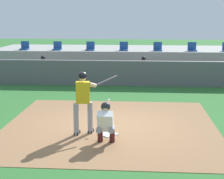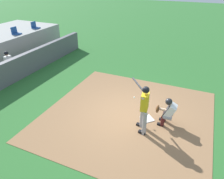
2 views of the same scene
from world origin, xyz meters
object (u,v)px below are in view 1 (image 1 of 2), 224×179
at_px(stadium_seat_4, 158,48).
at_px(dugout_player_1, 143,69).
at_px(home_plate, 108,134).
at_px(stadium_seat_3, 124,48).
at_px(stadium_seat_1, 57,48).
at_px(batter_at_plate, 84,99).
at_px(stadium_seat_5, 192,49).
at_px(dugout_player_0, 43,68).
at_px(catcher_crouched, 105,121).
at_px(stadium_seat_2, 90,48).
at_px(stadium_seat_0, 25,47).

bearing_deg(stadium_seat_4, dugout_player_1, -111.00).
xyz_separation_m(home_plate, stadium_seat_3, (0.00, 10.18, 1.51)).
xyz_separation_m(stadium_seat_1, stadium_seat_4, (5.57, 0.00, 0.00)).
distance_m(batter_at_plate, stadium_seat_5, 11.09).
bearing_deg(dugout_player_0, stadium_seat_4, 19.07).
xyz_separation_m(dugout_player_1, stadium_seat_5, (2.64, 2.03, 0.86)).
distance_m(catcher_crouched, stadium_seat_2, 11.08).
bearing_deg(stadium_seat_0, stadium_seat_5, 0.00).
height_order(batter_at_plate, stadium_seat_1, stadium_seat_1).
bearing_deg(stadium_seat_1, stadium_seat_2, 0.00).
relative_size(dugout_player_1, stadium_seat_5, 2.71).
relative_size(home_plate, stadium_seat_5, 0.92).
xyz_separation_m(home_plate, stadium_seat_5, (3.71, 10.18, 1.51)).
bearing_deg(dugout_player_0, catcher_crouched, -65.57).
relative_size(batter_at_plate, catcher_crouched, 1.10).
height_order(dugout_player_1, stadium_seat_1, stadium_seat_1).
xyz_separation_m(stadium_seat_0, stadium_seat_5, (9.29, 0.00, 0.00)).
relative_size(dugout_player_0, stadium_seat_5, 2.71).
bearing_deg(catcher_crouched, dugout_player_0, 114.43).
bearing_deg(batter_at_plate, dugout_player_1, 77.86).
relative_size(dugout_player_1, stadium_seat_1, 2.71).
bearing_deg(dugout_player_0, dugout_player_1, 0.00).
bearing_deg(catcher_crouched, stadium_seat_4, 80.29).
bearing_deg(stadium_seat_3, stadium_seat_0, 180.00).
relative_size(stadium_seat_0, stadium_seat_5, 1.00).
height_order(batter_at_plate, catcher_crouched, batter_at_plate).
distance_m(stadium_seat_0, stadium_seat_5, 9.29).
bearing_deg(stadium_seat_2, batter_at_plate, -83.38).
xyz_separation_m(batter_at_plate, stadium_seat_2, (-1.18, 10.18, 0.50)).
bearing_deg(dugout_player_0, stadium_seat_0, 127.19).
bearing_deg(dugout_player_1, dugout_player_0, 180.00).
xyz_separation_m(dugout_player_0, stadium_seat_5, (7.74, 2.03, 0.86)).
bearing_deg(stadium_seat_1, batter_at_plate, -73.37).
distance_m(stadium_seat_2, stadium_seat_4, 3.71).
relative_size(catcher_crouched, stadium_seat_1, 3.41).
distance_m(dugout_player_1, stadium_seat_4, 2.34).
height_order(batter_at_plate, stadium_seat_3, stadium_seat_3).
distance_m(catcher_crouched, dugout_player_1, 8.92).
relative_size(stadium_seat_2, stadium_seat_4, 1.00).
distance_m(stadium_seat_1, stadium_seat_2, 1.86).
height_order(stadium_seat_1, stadium_seat_2, same).
bearing_deg(batter_at_plate, stadium_seat_5, 66.67).
xyz_separation_m(batter_at_plate, stadium_seat_4, (2.53, 10.18, 0.50)).
distance_m(dugout_player_1, stadium_seat_3, 2.46).
bearing_deg(dugout_player_1, stadium_seat_3, 117.88).
distance_m(batter_at_plate, catcher_crouched, 1.07).
bearing_deg(stadium_seat_1, dugout_player_1, -23.01).
distance_m(home_plate, catcher_crouched, 0.92).
bearing_deg(stadium_seat_4, batter_at_plate, -103.98).
bearing_deg(stadium_seat_4, catcher_crouched, -99.71).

